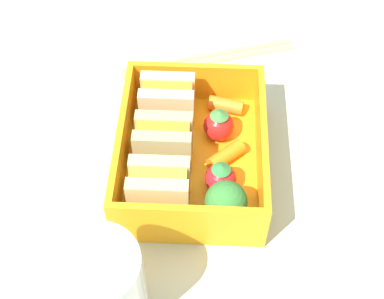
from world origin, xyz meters
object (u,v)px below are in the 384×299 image
strawberry_left (219,125)px  drinking_glass (103,287)px  sandwich_center_left (164,142)px  carrot_stick_left (226,153)px  chopstick_pair (209,57)px  sandwich_center (168,102)px  strawberry_far_left (221,178)px  sandwich_left (159,188)px  broccoli_floret (226,202)px  carrot_stick_far_left (226,105)px

strawberry_left → drinking_glass: size_ratio=0.40×
sandwich_center_left → drinking_glass: (-14.74, 3.38, 0.84)cm
carrot_stick_left → chopstick_pair: bearing=7.8°
carrot_stick_left → chopstick_pair: (14.98, 2.05, -1.59)cm
sandwich_center → strawberry_far_left: (-8.28, -5.39, -0.87)cm
sandwich_left → strawberry_far_left: bearing=-70.5°
broccoli_floret → chopstick_pair: size_ratio=0.23×
sandwich_center → strawberry_left: sandwich_center is taller
sandwich_left → broccoli_floret: size_ratio=1.12×
strawberry_far_left → strawberry_left: bearing=2.4°
sandwich_left → sandwich_center_left: same height
strawberry_left → chopstick_pair: (12.31, 1.26, -2.48)cm
drinking_glass → carrot_stick_left: bearing=-31.7°
broccoli_floret → strawberry_left: broccoli_floret is taller
broccoli_floret → sandwich_left: bearing=76.5°
carrot_stick_left → chopstick_pair: size_ratio=0.19×
sandwich_center → chopstick_pair: size_ratio=0.26×
sandwich_left → drinking_glass: size_ratio=0.59×
broccoli_floret → chopstick_pair: broccoli_floret is taller
carrot_stick_left → carrot_stick_far_left: size_ratio=1.08×
strawberry_far_left → broccoli_floret: bearing=-172.3°
broccoli_floret → drinking_glass: 12.38cm
sandwich_left → broccoli_floret: (-1.41, -5.84, 0.35)cm
strawberry_left → carrot_stick_far_left: strawberry_left is taller
sandwich_center_left → strawberry_far_left: 6.32cm
sandwich_center_left → strawberry_left: size_ratio=1.47×
sandwich_center → strawberry_left: bearing=-112.0°
carrot_stick_left → strawberry_far_left: bearing=171.4°
sandwich_center_left → strawberry_far_left: size_ratio=1.51×
sandwich_center_left → carrot_stick_far_left: 8.86cm
sandwich_center_left → carrot_stick_far_left: sandwich_center_left is taller
carrot_stick_left → drinking_glass: bearing=148.3°
sandwich_left → broccoli_floret: bearing=-103.5°
sandwich_center_left → strawberry_far_left: (-3.18, -5.39, -0.87)cm
sandwich_center → broccoli_floret: 12.99cm
sandwich_center → carrot_stick_far_left: (1.34, -5.85, -1.70)cm
sandwich_left → broccoli_floret: 6.02cm
strawberry_left → carrot_stick_left: bearing=-163.5°
strawberry_far_left → carrot_stick_far_left: (9.61, -0.46, -0.82)cm
carrot_stick_left → chopstick_pair: 15.21cm
sandwich_center → strawberry_far_left: bearing=-146.9°
sandwich_left → sandwich_center_left: size_ratio=1.00×
carrot_stick_far_left → chopstick_pair: (8.90, 1.98, -1.60)cm
sandwich_center → strawberry_far_left: 9.92cm
broccoli_floret → carrot_stick_far_left: (12.93, -0.01, -2.05)cm
chopstick_pair → drinking_glass: drinking_glass is taller
drinking_glass → broccoli_floret: bearing=-48.2°
sandwich_left → strawberry_left: size_ratio=1.47×
sandwich_center → carrot_stick_far_left: bearing=-77.2°
sandwich_left → carrot_stick_left: sandwich_left is taller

